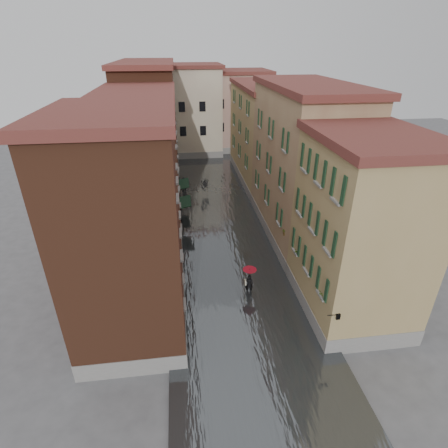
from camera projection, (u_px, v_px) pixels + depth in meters
ground at (240, 296)px, 25.27m from camera, size 120.00×120.00×0.00m
floodwater at (219, 216)px, 36.66m from camera, size 10.00×60.00×0.20m
building_left_near at (126, 238)px, 19.71m from camera, size 6.00×8.00×13.00m
building_left_mid at (142, 176)px, 29.50m from camera, size 6.00×14.00×12.50m
building_left_far at (151, 129)px, 42.35m from camera, size 6.00×16.00×14.00m
building_right_near at (358, 234)px, 21.65m from camera, size 6.00×8.00×11.50m
building_right_mid at (302, 167)px, 30.98m from camera, size 6.00×14.00×13.00m
building_right_far at (263, 136)px, 44.52m from camera, size 6.00×16.00×11.50m
building_end_cream at (182, 112)px, 55.35m from camera, size 12.00×9.00×13.00m
building_end_pink at (236, 112)px, 58.37m from camera, size 10.00×9.00×12.00m
awning_near at (185, 202)px, 34.00m from camera, size 1.09×2.77×2.80m
awning_far at (184, 184)px, 38.37m from camera, size 1.09×2.98×2.80m
wall_lantern at (337, 316)px, 19.10m from camera, size 0.71×0.22×0.35m
window_planters at (301, 253)px, 23.85m from camera, size 0.59×8.55×0.84m
pedestrian_main at (249, 278)px, 24.99m from camera, size 1.02×1.02×2.06m
pedestrian_far at (185, 184)px, 42.62m from camera, size 1.00×0.84×1.84m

